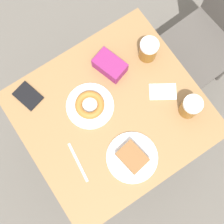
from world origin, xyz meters
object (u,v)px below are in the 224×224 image
at_px(passport_near_edge, 28,96).
at_px(beer_mug_left, 148,50).
at_px(chair, 218,30).
at_px(plate_with_donut, 90,105).
at_px(beer_mug_center, 190,107).
at_px(blue_pouch, 110,66).
at_px(fork, 78,162).
at_px(napkin_folded, 163,92).
at_px(plate_with_cake, 132,157).

bearing_deg(passport_near_edge, beer_mug_left, 76.51).
xyz_separation_m(chair, plate_with_donut, (0.03, -0.87, 0.23)).
height_order(beer_mug_left, beer_mug_center, same).
bearing_deg(blue_pouch, chair, 83.43).
relative_size(chair, beer_mug_left, 7.92).
height_order(plate_with_donut, beer_mug_center, beer_mug_center).
bearing_deg(fork, napkin_folded, 96.39).
height_order(chair, napkin_folded, chair).
relative_size(plate_with_donut, napkin_folded, 1.50).
height_order(fork, passport_near_edge, passport_near_edge).
relative_size(beer_mug_center, blue_pouch, 0.69).
relative_size(plate_with_donut, beer_mug_center, 1.91).
relative_size(napkin_folded, blue_pouch, 0.88).
height_order(chair, passport_near_edge, chair).
distance_m(chair, plate_with_cake, 0.93).
bearing_deg(passport_near_edge, beer_mug_center, 51.08).
bearing_deg(blue_pouch, beer_mug_center, 26.34).
xyz_separation_m(beer_mug_center, passport_near_edge, (-0.47, -0.58, -0.05)).
distance_m(chair, napkin_folded, 0.61).
distance_m(chair, beer_mug_left, 0.57).
distance_m(plate_with_donut, passport_near_edge, 0.30).
relative_size(plate_with_donut, blue_pouch, 1.32).
relative_size(napkin_folded, fork, 0.78).
bearing_deg(fork, plate_with_cake, 61.27).
bearing_deg(beer_mug_center, passport_near_edge, -128.92).
bearing_deg(beer_mug_left, blue_pouch, -102.92).
height_order(napkin_folded, blue_pouch, blue_pouch).
height_order(plate_with_cake, beer_mug_left, beer_mug_left).
bearing_deg(fork, chair, 101.51).
bearing_deg(plate_with_donut, fork, -44.53).
bearing_deg(plate_with_donut, beer_mug_left, 99.64).
bearing_deg(napkin_folded, beer_mug_left, 166.56).
relative_size(plate_with_cake, blue_pouch, 1.37).
bearing_deg(napkin_folded, plate_with_cake, -59.60).
xyz_separation_m(beer_mug_center, fork, (-0.08, -0.55, -0.06)).
bearing_deg(napkin_folded, fork, -83.61).
distance_m(chair, passport_near_edge, 1.12).
height_order(plate_with_cake, beer_mug_center, beer_mug_center).
relative_size(fork, blue_pouch, 1.13).
height_order(plate_with_donut, passport_near_edge, plate_with_donut).
bearing_deg(plate_with_cake, blue_pouch, 159.39).
xyz_separation_m(fork, passport_near_edge, (-0.39, -0.03, 0.00)).
bearing_deg(beer_mug_center, napkin_folded, -162.23).
bearing_deg(blue_pouch, fork, -51.28).
height_order(chair, fork, chair).
height_order(plate_with_donut, beer_mug_left, beer_mug_left).
relative_size(chair, plate_with_cake, 3.98).
bearing_deg(passport_near_edge, fork, 4.48).
distance_m(plate_with_donut, napkin_folded, 0.35).
xyz_separation_m(plate_with_donut, passport_near_edge, (-0.20, -0.22, -0.01)).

